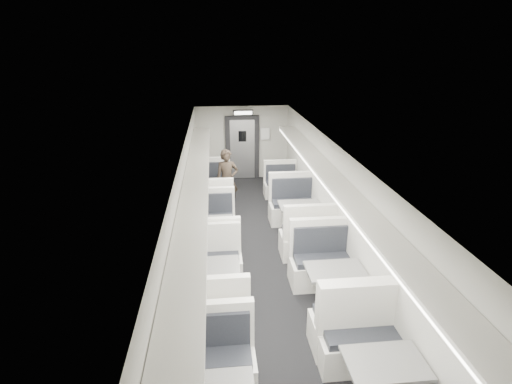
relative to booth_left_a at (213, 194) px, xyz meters
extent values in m
cube|color=black|center=(1.00, -3.53, -0.44)|extent=(3.00, 12.00, 0.12)
cube|color=silver|center=(1.00, -3.53, 2.08)|extent=(3.00, 12.00, 0.12)
cube|color=beige|center=(1.00, 2.53, 0.82)|extent=(3.00, 0.12, 2.40)
cube|color=beige|center=(-0.56, -3.53, 0.82)|extent=(0.12, 12.00, 2.40)
cube|color=beige|center=(2.56, -3.53, 0.82)|extent=(0.12, 12.00, 2.40)
cube|color=silver|center=(0.00, -0.78, -0.16)|extent=(1.06, 0.59, 0.45)
cube|color=#1F232A|center=(0.00, -0.75, 0.12)|extent=(0.94, 0.47, 0.10)
cube|color=silver|center=(0.00, -0.99, 0.41)|extent=(1.06, 0.12, 0.70)
cube|color=silver|center=(0.00, 0.78, -0.16)|extent=(1.06, 0.59, 0.45)
cube|color=#1F232A|center=(0.00, 0.75, 0.12)|extent=(0.94, 0.47, 0.10)
cube|color=silver|center=(0.00, 0.99, 0.41)|extent=(1.06, 0.12, 0.70)
cylinder|color=#BCBCBE|center=(0.00, 0.00, -0.04)|extent=(0.10, 0.10, 0.69)
cylinder|color=#BCBCBE|center=(0.00, 0.00, -0.37)|extent=(0.36, 0.36, 0.03)
cube|color=slate|center=(0.00, 0.00, 0.34)|extent=(0.88, 0.60, 0.04)
cube|color=silver|center=(0.00, -3.33, -0.16)|extent=(1.05, 0.58, 0.44)
cube|color=#1F232A|center=(0.00, -3.30, 0.11)|extent=(0.93, 0.46, 0.10)
cube|color=silver|center=(0.00, -3.54, 0.41)|extent=(1.05, 0.12, 0.69)
cube|color=silver|center=(0.00, -1.79, -0.16)|extent=(1.05, 0.58, 0.44)
cube|color=#1F232A|center=(0.00, -1.82, 0.11)|extent=(0.93, 0.46, 0.10)
cube|color=silver|center=(0.00, -1.58, 0.41)|extent=(1.05, 0.12, 0.69)
cylinder|color=#BCBCBE|center=(0.00, -2.56, -0.04)|extent=(0.10, 0.10, 0.68)
cylinder|color=#BCBCBE|center=(0.00, -2.56, -0.37)|extent=(0.36, 0.36, 0.03)
cube|color=slate|center=(0.00, -2.56, 0.34)|extent=(0.87, 0.59, 0.04)
cube|color=silver|center=(0.00, -5.23, -0.15)|extent=(1.08, 0.60, 0.46)
cube|color=#1F232A|center=(0.00, -5.20, 0.13)|extent=(0.96, 0.48, 0.10)
cube|color=silver|center=(0.00, -5.45, 0.43)|extent=(1.08, 0.12, 0.72)
cube|color=silver|center=(0.00, -3.64, -0.15)|extent=(1.08, 0.60, 0.46)
cube|color=#1F232A|center=(0.00, -3.67, 0.13)|extent=(0.96, 0.48, 0.10)
cube|color=silver|center=(0.00, -3.42, 0.43)|extent=(1.08, 0.12, 0.72)
cylinder|color=#BCBCBE|center=(0.00, -4.43, -0.03)|extent=(0.10, 0.10, 0.71)
cylinder|color=#BCBCBE|center=(0.00, -4.43, -0.37)|extent=(0.37, 0.37, 0.03)
cube|color=slate|center=(0.00, -4.43, 0.36)|extent=(0.90, 0.61, 0.04)
cube|color=silver|center=(0.00, -6.24, -0.15)|extent=(1.08, 0.60, 0.46)
cube|color=#1F232A|center=(0.00, -6.27, 0.13)|extent=(0.96, 0.48, 0.10)
cube|color=silver|center=(0.00, -6.02, 0.43)|extent=(1.08, 0.12, 0.71)
cube|color=silver|center=(2.00, -0.84, -0.18)|extent=(0.98, 0.55, 0.42)
cube|color=#1F232A|center=(2.00, -0.81, 0.08)|extent=(0.87, 0.43, 0.09)
cube|color=silver|center=(2.00, -1.04, 0.36)|extent=(0.98, 0.11, 0.65)
cube|color=silver|center=(2.00, 0.61, -0.18)|extent=(0.98, 0.55, 0.42)
cube|color=#1F232A|center=(2.00, 0.58, 0.08)|extent=(0.87, 0.43, 0.09)
cube|color=silver|center=(2.00, 0.80, 0.36)|extent=(0.98, 0.11, 0.65)
cylinder|color=#BCBCBE|center=(2.00, -0.12, -0.06)|extent=(0.09, 0.09, 0.64)
cylinder|color=#BCBCBE|center=(2.00, -0.12, -0.37)|extent=(0.33, 0.33, 0.03)
cube|color=slate|center=(2.00, -0.12, 0.29)|extent=(0.81, 0.55, 0.04)
cube|color=silver|center=(2.00, -2.92, -0.14)|extent=(1.16, 0.65, 0.49)
cube|color=#1F232A|center=(2.00, -2.89, 0.16)|extent=(1.03, 0.51, 0.11)
cube|color=silver|center=(2.00, -3.16, 0.49)|extent=(1.16, 0.13, 0.77)
cube|color=silver|center=(2.00, -1.22, -0.14)|extent=(1.16, 0.65, 0.49)
cube|color=#1F232A|center=(2.00, -1.25, 0.16)|extent=(1.03, 0.51, 0.11)
cube|color=silver|center=(2.00, -0.98, 0.49)|extent=(1.16, 0.13, 0.77)
cylinder|color=#BCBCBE|center=(2.00, -2.07, -0.01)|extent=(0.11, 0.11, 0.75)
cylinder|color=#BCBCBE|center=(2.00, -2.07, -0.37)|extent=(0.39, 0.39, 0.03)
cube|color=slate|center=(2.00, -2.07, 0.41)|extent=(0.96, 0.66, 0.04)
cube|color=silver|center=(2.00, -5.72, -0.14)|extent=(1.15, 0.64, 0.49)
cube|color=#1F232A|center=(2.00, -5.68, 0.16)|extent=(1.02, 0.51, 0.11)
cube|color=silver|center=(2.00, -5.95, 0.49)|extent=(1.15, 0.13, 0.76)
cube|color=silver|center=(2.00, -4.02, -0.14)|extent=(1.15, 0.64, 0.49)
cube|color=#1F232A|center=(2.00, -4.05, 0.16)|extent=(1.02, 0.51, 0.11)
cube|color=silver|center=(2.00, -3.79, 0.49)|extent=(1.15, 0.13, 0.76)
cylinder|color=#BCBCBE|center=(2.00, -4.87, -0.01)|extent=(0.11, 0.11, 0.75)
cylinder|color=#BCBCBE|center=(2.00, -4.87, -0.37)|extent=(0.39, 0.39, 0.03)
cube|color=slate|center=(2.00, -4.87, 0.41)|extent=(0.96, 0.65, 0.04)
cube|color=silver|center=(2.00, -6.03, -0.14)|extent=(1.13, 0.63, 0.48)
cube|color=#1F232A|center=(2.00, -6.07, 0.15)|extent=(1.00, 0.50, 0.11)
cube|color=silver|center=(2.00, -5.81, 0.47)|extent=(1.13, 0.13, 0.74)
cube|color=slate|center=(2.00, -6.86, 0.39)|extent=(0.94, 0.64, 0.04)
imported|color=black|center=(0.40, -0.20, 0.45)|extent=(0.63, 0.43, 1.67)
cube|color=black|center=(-0.49, -0.13, 0.97)|extent=(0.02, 1.18, 0.84)
cube|color=black|center=(-0.49, -2.33, 0.97)|extent=(0.02, 1.18, 0.84)
cube|color=black|center=(-0.49, -4.53, 0.97)|extent=(0.02, 1.18, 0.84)
cube|color=black|center=(-0.49, -6.73, 0.97)|extent=(0.02, 1.18, 0.84)
cube|color=silver|center=(-0.26, -3.83, 1.54)|extent=(0.46, 10.40, 0.05)
cube|color=white|center=(-0.06, -3.83, 1.49)|extent=(0.05, 10.20, 0.04)
cube|color=silver|center=(2.26, -3.83, 1.54)|extent=(0.46, 10.40, 0.05)
cube|color=white|center=(2.06, -3.83, 1.49)|extent=(0.05, 10.20, 0.04)
cube|color=black|center=(1.00, 2.41, 0.67)|extent=(1.10, 0.10, 2.10)
cube|color=#BCBCBE|center=(1.00, 2.38, 0.62)|extent=(0.80, 0.05, 1.95)
cube|color=black|center=(1.00, 2.34, 1.07)|extent=(0.25, 0.02, 0.35)
cube|color=black|center=(1.00, 1.92, 1.90)|extent=(0.62, 0.10, 0.16)
cube|color=silver|center=(1.00, 1.86, 1.90)|extent=(0.54, 0.02, 0.10)
cube|color=white|center=(1.75, 2.39, 1.12)|extent=(0.32, 0.02, 0.40)
camera|label=1|loc=(0.11, -10.35, 3.89)|focal=28.00mm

